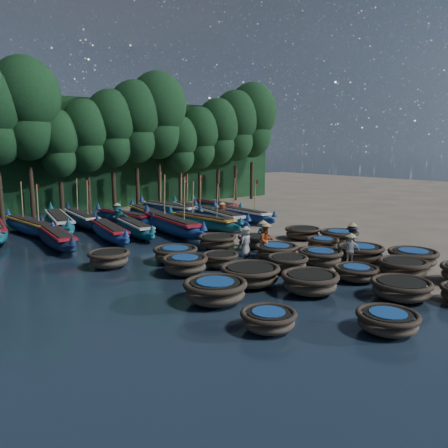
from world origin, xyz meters
TOP-DOWN VIEW (x-y plane):
  - ground at (0.00, 0.00)m, footprint 120.00×120.00m
  - foliage_wall at (0.00, 23.50)m, footprint 40.00×3.00m
  - coracle_1 at (-3.81, -10.06)m, footprint 2.13×2.13m
  - coracle_2 at (-0.76, -8.64)m, footprint 2.72×2.72m
  - coracle_5 at (-6.62, -7.82)m, footprint 2.08×2.08m
  - coracle_6 at (-2.99, -6.18)m, footprint 2.72×2.72m
  - coracle_7 at (-0.17, -6.21)m, footprint 2.29×2.29m
  - coracle_8 at (1.64, -7.24)m, footprint 2.50×2.50m
  - coracle_9 at (3.79, -6.43)m, footprint 2.52×2.52m
  - coracle_10 at (-6.52, -4.89)m, footprint 2.55×2.55m
  - coracle_11 at (-4.17, -4.03)m, footprint 2.61×2.61m
  - coracle_12 at (-1.54, -3.53)m, footprint 1.87×1.87m
  - coracle_13 at (0.51, -3.66)m, footprint 2.12×2.12m
  - coracle_14 at (2.71, -4.32)m, footprint 2.54×2.54m
  - coracle_15 at (-5.47, -1.12)m, footprint 2.47×2.47m
  - coracle_16 at (-3.52, -1.09)m, footprint 2.03×2.03m
  - coracle_17 at (-0.44, -1.64)m, footprint 2.45×2.45m
  - coracle_18 at (2.99, -1.67)m, footprint 2.03×2.03m
  - coracle_19 at (5.16, -1.04)m, footprint 2.73×2.73m
  - coracle_20 at (-7.73, 1.99)m, footprint 2.16×2.16m
  - coracle_21 at (-4.74, 0.96)m, footprint 2.44×2.44m
  - coracle_22 at (-1.35, 2.17)m, footprint 2.39×2.39m
  - coracle_23 at (0.39, 1.04)m, footprint 2.02×2.02m
  - coracle_24 at (4.42, 1.18)m, footprint 2.46×2.46m
  - long_boat_2 at (-8.39, 8.19)m, footprint 1.78×7.77m
  - long_boat_3 at (-5.17, 8.25)m, footprint 2.21×7.41m
  - long_boat_4 at (-3.43, 8.60)m, footprint 2.18×7.47m
  - long_boat_5 at (-1.23, 7.41)m, footprint 2.30×8.96m
  - long_boat_6 at (1.43, 7.79)m, footprint 2.36×7.60m
  - long_boat_7 at (3.27, 8.41)m, footprint 2.80×8.66m
  - long_boat_8 at (5.69, 8.69)m, footprint 1.44×7.72m
  - long_boat_10 at (-8.72, 13.04)m, footprint 2.45×7.82m
  - long_boat_11 at (-6.75, 13.21)m, footprint 2.79×8.75m
  - long_boat_12 at (-4.94, 14.02)m, footprint 1.83×7.95m
  - long_boat_13 at (-2.18, 12.85)m, footprint 2.53×7.51m
  - long_boat_14 at (-0.25, 12.86)m, footprint 2.49×8.06m
  - long_boat_15 at (2.42, 14.26)m, footprint 2.49×8.41m
  - long_boat_16 at (3.75, 12.81)m, footprint 2.71×8.06m
  - long_boat_17 at (6.93, 13.99)m, footprint 1.40×7.70m
  - fisherman_0 at (-1.20, -0.15)m, footprint 0.82×0.62m
  - fisherman_1 at (0.04, -0.07)m, footprint 0.64×0.73m
  - fisherman_2 at (-0.46, -0.89)m, footprint 0.96×0.82m
  - fisherman_3 at (3.38, -3.27)m, footprint 0.94×1.21m
  - fisherman_4 at (1.62, -4.52)m, footprint 0.83×0.91m
  - fisherman_5 at (-3.55, 10.70)m, footprint 1.49×1.63m
  - fisherman_6 at (3.85, 8.74)m, footprint 0.67×0.85m
  - tree_4 at (-6.80, 20.00)m, footprint 5.34×5.34m
  - tree_5 at (-4.50, 20.00)m, footprint 3.68×3.68m
  - tree_6 at (-2.20, 20.00)m, footprint 4.09×4.09m
  - tree_7 at (0.10, 20.00)m, footprint 4.51×4.51m
  - tree_8 at (2.40, 20.00)m, footprint 4.92×4.92m
  - tree_9 at (4.70, 20.00)m, footprint 5.34×5.34m
  - tree_10 at (7.00, 20.00)m, footprint 3.68×3.68m
  - tree_11 at (9.30, 20.00)m, footprint 4.09×4.09m
  - tree_12 at (11.60, 20.00)m, footprint 4.51×4.51m
  - tree_13 at (13.90, 20.00)m, footprint 4.92×4.92m
  - tree_14 at (16.20, 20.00)m, footprint 5.34×5.34m

SIDE VIEW (x-z plane):
  - ground at x=0.00m, z-range 0.00..0.00m
  - coracle_7 at x=-0.17m, z-range 0.05..0.68m
  - coracle_5 at x=-6.62m, z-range 0.05..0.68m
  - coracle_1 at x=-3.81m, z-range 0.05..0.69m
  - coracle_16 at x=-3.52m, z-range 0.05..0.74m
  - coracle_18 at x=2.99m, z-range 0.06..0.76m
  - coracle_24 at x=4.42m, z-range 0.05..0.77m
  - coracle_2 at x=-0.76m, z-range 0.05..0.78m
  - coracle_23 at x=0.39m, z-range 0.05..0.79m
  - coracle_12 at x=-1.54m, z-range 0.05..0.80m
  - coracle_22 at x=-1.35m, z-range 0.05..0.81m
  - coracle_21 at x=-4.74m, z-range 0.06..0.81m
  - coracle_13 at x=0.51m, z-range 0.06..0.82m
  - coracle_19 at x=5.16m, z-range 0.06..0.83m
  - coracle_17 at x=-0.44m, z-range 0.06..0.84m
  - coracle_20 at x=-7.73m, z-range 0.06..0.85m
  - coracle_14 at x=2.71m, z-range 0.06..0.86m
  - coracle_6 at x=-2.99m, z-range 0.06..0.87m
  - coracle_11 at x=-4.17m, z-range 0.06..0.88m
  - coracle_15 at x=-5.47m, z-range 0.07..0.88m
  - coracle_9 at x=3.79m, z-range 0.06..0.88m
  - coracle_8 at x=1.64m, z-range 0.06..0.91m
  - coracle_10 at x=-6.52m, z-range 0.07..0.91m
  - long_boat_3 at x=-5.17m, z-range -0.16..1.16m
  - long_boat_4 at x=-3.43m, z-range -0.16..1.17m
  - long_boat_13 at x=-2.18m, z-range -0.16..1.18m
  - long_boat_17 at x=6.93m, z-range -0.16..1.19m
  - long_boat_6 at x=1.43m, z-range -1.11..2.15m
  - long_boat_8 at x=5.69m, z-range -1.12..2.16m
  - long_boat_2 at x=-8.39m, z-range -0.16..1.21m
  - long_boat_10 at x=-8.72m, z-range -1.14..2.21m
  - long_boat_12 at x=-4.94m, z-range -1.15..2.23m
  - long_boat_14 at x=-0.25m, z-range -0.17..1.26m
  - long_boat_16 at x=3.75m, z-range -1.18..2.28m
  - long_boat_15 at x=2.42m, z-range -1.23..2.37m
  - long_boat_7 at x=3.27m, z-range -0.18..1.36m
  - long_boat_11 at x=-6.75m, z-range -0.19..1.37m
  - long_boat_5 at x=-1.23m, z-range -1.30..2.51m
  - fisherman_0 at x=-1.20m, z-range -0.03..1.68m
  - fisherman_4 at x=1.62m, z-range -0.02..1.68m
  - fisherman_6 at x=3.85m, z-range -0.03..1.70m
  - fisherman_3 at x=3.38m, z-range -0.06..1.79m
  - fisherman_2 at x=-0.46m, z-range -0.05..1.86m
  - fisherman_5 at x=-3.55m, z-range -0.07..1.94m
  - fisherman_1 at x=0.04m, z-range 0.00..1.88m
  - foliage_wall at x=0.00m, z-range 0.00..10.00m
  - tree_5 at x=-4.50m, z-range 1.63..10.31m
  - tree_10 at x=7.00m, z-range 1.63..10.31m
  - tree_6 at x=-2.20m, z-range 1.82..11.47m
  - tree_11 at x=9.30m, z-range 1.82..11.47m
  - tree_7 at x=0.10m, z-range 2.01..12.64m
  - tree_12 at x=11.60m, z-range 2.01..12.64m
  - tree_8 at x=2.40m, z-range 2.19..13.80m
  - tree_13 at x=13.90m, z-range 2.19..13.80m
  - tree_4 at x=-6.80m, z-range 2.38..14.96m
  - tree_9 at x=4.70m, z-range 2.38..14.96m
  - tree_14 at x=16.20m, z-range 2.38..14.96m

